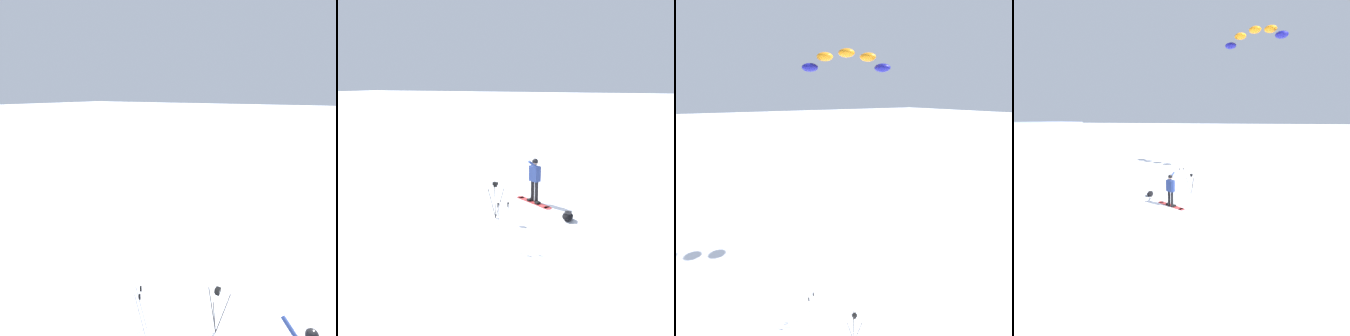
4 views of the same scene
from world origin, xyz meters
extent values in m
sphere|color=black|center=(-0.78, 0.43, 1.62)|extent=(0.24, 0.24, 0.24)
cylinder|color=navy|center=(-0.47, 0.47, 1.56)|extent=(0.52, 0.33, 0.42)
cylinder|color=#262628|center=(1.27, -0.14, 0.57)|extent=(0.04, 0.34, 1.14)
cylinder|color=#262628|center=(1.14, -0.38, 0.57)|extent=(0.31, 0.19, 1.14)
cylinder|color=#262628|center=(1.42, -0.37, 0.57)|extent=(0.32, 0.17, 1.14)
cube|color=black|center=(1.28, -0.30, 1.16)|extent=(0.10, 0.10, 0.06)
cube|color=black|center=(1.28, -0.30, 1.24)|extent=(0.12, 0.16, 0.10)
cylinder|color=gray|center=(2.96, 0.54, 0.63)|extent=(0.24, 0.15, 1.24)
cylinder|color=black|center=(2.96, 0.54, 1.19)|extent=(0.05, 0.05, 0.14)
cylinder|color=gray|center=(2.82, 0.79, 0.63)|extent=(0.25, 0.14, 1.24)
cylinder|color=black|center=(2.82, 0.79, 1.19)|extent=(0.05, 0.05, 0.14)
camera|label=1|loc=(-0.64, 5.33, 5.85)|focal=30.20mm
camera|label=2|loc=(10.90, 4.08, 4.51)|focal=35.31mm
camera|label=3|loc=(-4.53, 3.53, 8.65)|focal=26.53mm
camera|label=4|loc=(-11.54, -2.51, 4.59)|focal=24.26mm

